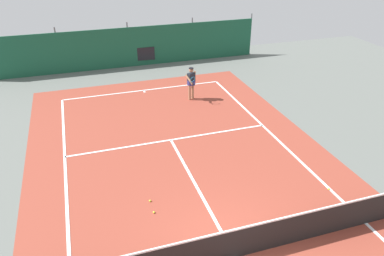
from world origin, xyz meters
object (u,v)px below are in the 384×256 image
Objects in this scene: parked_car at (136,43)px; tennis_net at (236,243)px; tennis_ball_midcourt at (154,212)px; tennis_player at (191,81)px; tennis_ball_near_player at (329,189)px; tennis_ball_by_sideline at (150,201)px.

tennis_net is at bearing -89.21° from parked_car.
parked_car is at bearing 81.31° from tennis_ball_midcourt.
parked_car reaches higher than tennis_player.
tennis_ball_near_player is (2.02, -8.37, -0.93)m from tennis_player.
tennis_net is 2.36× the size of parked_car.
tennis_ball_near_player is (4.06, 1.66, -0.48)m from tennis_net.
tennis_ball_by_sideline is at bearing 89.17° from tennis_ball_midcourt.
tennis_net is 10.25m from tennis_player.
tennis_net is 153.33× the size of tennis_ball_midcourt.
tennis_player is 8.66m from tennis_ball_near_player.
tennis_ball_by_sideline is at bearing 119.39° from tennis_net.
tennis_net reaches higher than tennis_ball_midcourt.
tennis_player reaches higher than tennis_net.
tennis_ball_by_sideline is at bearing 39.81° from tennis_player.
tennis_player is at bearing 62.86° from tennis_ball_by_sideline.
parked_car is (2.40, 15.73, 0.81)m from tennis_ball_midcourt.
tennis_ball_by_sideline is 0.02× the size of parked_car.
tennis_player is 24.85× the size of tennis_ball_midcourt.
parked_car reaches higher than tennis_net.
tennis_ball_by_sideline is at bearing -95.74° from parked_car.
tennis_ball_near_player and tennis_ball_by_sideline have the same top height.
parked_car is (-1.27, 8.02, -0.12)m from tennis_player.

